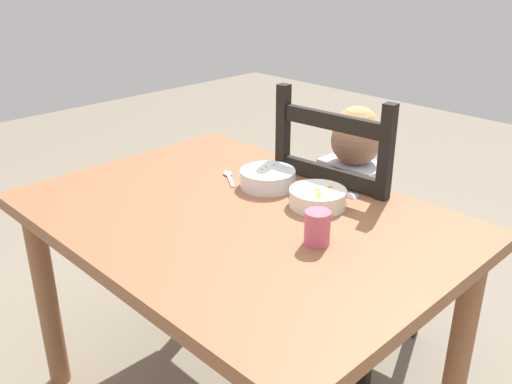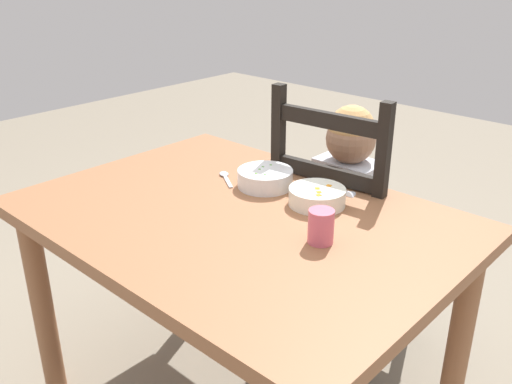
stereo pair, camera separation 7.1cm
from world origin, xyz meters
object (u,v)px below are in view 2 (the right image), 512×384
object	(u,v)px
dining_chair	(341,237)
child_figure	(342,197)
spoon	(225,176)
bowl_of_peas	(265,178)
bowl_of_carrots	(317,196)
dining_table	(239,245)
drinking_cup	(321,226)

from	to	relation	value
dining_chair	child_figure	distance (m)	0.16
child_figure	spoon	world-z (taller)	child_figure
bowl_of_peas	bowl_of_carrots	bearing A→B (deg)	-0.00
dining_table	dining_chair	xyz separation A→B (m)	(0.03, 0.49, -0.15)
child_figure	bowl_of_carrots	xyz separation A→B (m)	(0.10, -0.29, 0.13)
bowl_of_carrots	drinking_cup	distance (m)	0.23
dining_table	bowl_of_carrots	world-z (taller)	bowl_of_carrots
bowl_of_carrots	spoon	distance (m)	0.35
dining_chair	drinking_cup	bearing A→B (deg)	-62.79
dining_chair	drinking_cup	distance (m)	0.61
dining_table	child_figure	size ratio (longest dim) A/B	1.31
child_figure	bowl_of_peas	size ratio (longest dim) A/B	5.41
dining_table	bowl_of_peas	world-z (taller)	bowl_of_peas
dining_table	bowl_of_carrots	bearing A→B (deg)	56.28
bowl_of_peas	drinking_cup	distance (m)	0.39
child_figure	bowl_of_peas	bearing A→B (deg)	-109.28
spoon	dining_chair	bearing A→B (deg)	52.10
dining_table	child_figure	xyz separation A→B (m)	(0.03, 0.49, 0.00)
dining_chair	spoon	bearing A→B (deg)	-127.90
dining_chair	bowl_of_carrots	bearing A→B (deg)	-71.70
spoon	child_figure	bearing A→B (deg)	52.55
dining_chair	drinking_cup	xyz separation A→B (m)	(0.24, -0.47, 0.30)
drinking_cup	dining_chair	bearing A→B (deg)	117.21
dining_chair	spoon	size ratio (longest dim) A/B	8.12
bowl_of_carrots	drinking_cup	bearing A→B (deg)	-50.84
bowl_of_peas	spoon	bearing A→B (deg)	-167.18
dining_table	child_figure	distance (m)	0.49
dining_chair	child_figure	xyz separation A→B (m)	(-0.01, -0.00, 0.16)
drinking_cup	spoon	bearing A→B (deg)	163.67
child_figure	bowl_of_carrots	world-z (taller)	child_figure
spoon	drinking_cup	bearing A→B (deg)	-16.33
bowl_of_peas	drinking_cup	size ratio (longest dim) A/B	1.95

